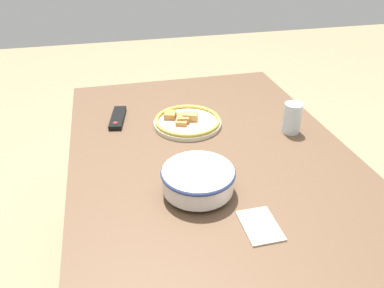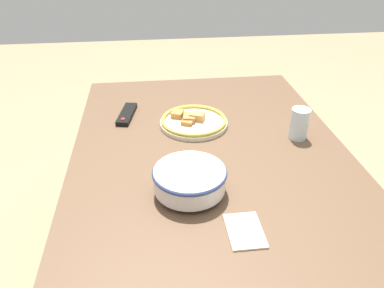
% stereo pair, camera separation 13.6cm
% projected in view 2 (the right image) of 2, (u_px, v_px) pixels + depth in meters
% --- Properties ---
extents(ground_plane, '(8.00, 8.00, 0.00)m').
position_uv_depth(ground_plane, '(206.00, 273.00, 1.78)').
color(ground_plane, '#9E8460').
extents(dining_table, '(1.41, 1.03, 0.70)m').
position_uv_depth(dining_table, '(209.00, 163.00, 1.45)').
color(dining_table, brown).
rests_on(dining_table, ground_plane).
extents(noodle_bowl, '(0.23, 0.23, 0.09)m').
position_uv_depth(noodle_bowl, '(190.00, 179.00, 1.16)').
color(noodle_bowl, silver).
rests_on(noodle_bowl, dining_table).
extents(food_plate, '(0.28, 0.28, 0.05)m').
position_uv_depth(food_plate, '(193.00, 121.00, 1.57)').
color(food_plate, beige).
rests_on(food_plate, dining_table).
extents(tv_remote, '(0.20, 0.09, 0.02)m').
position_uv_depth(tv_remote, '(127.00, 114.00, 1.64)').
color(tv_remote, black).
rests_on(tv_remote, dining_table).
extents(drinking_glass, '(0.07, 0.07, 0.12)m').
position_uv_depth(drinking_glass, '(299.00, 124.00, 1.45)').
color(drinking_glass, silver).
rests_on(drinking_glass, dining_table).
extents(folded_napkin, '(0.14, 0.10, 0.01)m').
position_uv_depth(folded_napkin, '(245.00, 231.00, 1.04)').
color(folded_napkin, beige).
rests_on(folded_napkin, dining_table).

